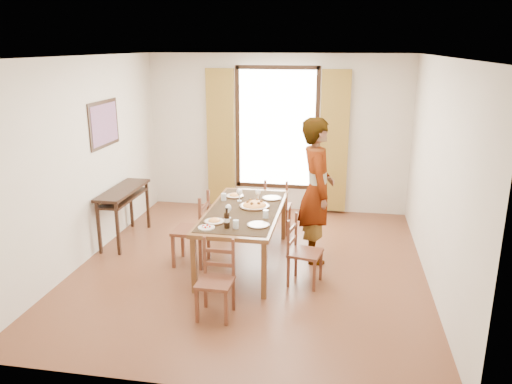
% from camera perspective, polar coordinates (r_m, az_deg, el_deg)
% --- Properties ---
extents(ground, '(5.00, 5.00, 0.00)m').
position_cam_1_polar(ground, '(6.72, -0.55, -8.44)').
color(ground, '#502C19').
rests_on(ground, ground).
extents(room_shell, '(4.60, 5.10, 2.74)m').
position_cam_1_polar(room_shell, '(6.35, -0.42, 4.76)').
color(room_shell, beige).
rests_on(room_shell, ground).
extents(console_table, '(0.38, 1.20, 0.80)m').
position_cam_1_polar(console_table, '(7.61, -14.92, -0.48)').
color(console_table, black).
rests_on(console_table, ground).
extents(dining_table, '(0.95, 2.00, 0.76)m').
position_cam_1_polar(dining_table, '(6.57, -1.37, -2.51)').
color(dining_table, brown).
rests_on(dining_table, ground).
extents(chair_west, '(0.45, 0.45, 0.99)m').
position_cam_1_polar(chair_west, '(6.68, -7.17, -4.48)').
color(chair_west, brown).
rests_on(chair_west, ground).
extents(chair_north, '(0.40, 0.40, 0.87)m').
position_cam_1_polar(chair_north, '(7.75, 2.45, -1.77)').
color(chair_north, brown).
rests_on(chair_north, ground).
extents(chair_south, '(0.38, 0.38, 0.84)m').
position_cam_1_polar(chair_south, '(5.45, -4.60, -10.19)').
color(chair_south, brown).
rests_on(chair_south, ground).
extents(chair_east, '(0.44, 0.44, 0.85)m').
position_cam_1_polar(chair_east, '(6.14, 5.37, -6.97)').
color(chair_east, brown).
rests_on(chair_east, ground).
extents(man, '(0.88, 0.73, 1.95)m').
position_cam_1_polar(man, '(6.67, 6.94, 0.18)').
color(man, '#909498').
rests_on(man, ground).
extents(plate_sw, '(0.27, 0.27, 0.05)m').
position_cam_1_polar(plate_sw, '(6.09, -4.78, -3.24)').
color(plate_sw, silver).
rests_on(plate_sw, dining_table).
extents(plate_se, '(0.27, 0.27, 0.05)m').
position_cam_1_polar(plate_se, '(5.97, 0.26, -3.62)').
color(plate_se, silver).
rests_on(plate_se, dining_table).
extents(plate_nw, '(0.27, 0.27, 0.05)m').
position_cam_1_polar(plate_nw, '(7.09, -2.46, -0.32)').
color(plate_nw, silver).
rests_on(plate_nw, dining_table).
extents(plate_ne, '(0.27, 0.27, 0.05)m').
position_cam_1_polar(plate_ne, '(6.99, 1.81, -0.56)').
color(plate_ne, silver).
rests_on(plate_ne, dining_table).
extents(pasta_platter, '(0.40, 0.40, 0.10)m').
position_cam_1_polar(pasta_platter, '(6.63, -0.17, -1.32)').
color(pasta_platter, red).
rests_on(pasta_platter, dining_table).
extents(caprese_plate, '(0.20, 0.20, 0.04)m').
position_cam_1_polar(caprese_plate, '(5.91, -5.69, -3.96)').
color(caprese_plate, silver).
rests_on(caprese_plate, dining_table).
extents(wine_glass_a, '(0.08, 0.08, 0.18)m').
position_cam_1_polar(wine_glass_a, '(6.21, -3.17, -2.20)').
color(wine_glass_a, white).
rests_on(wine_glass_a, dining_table).
extents(wine_glass_b, '(0.08, 0.08, 0.18)m').
position_cam_1_polar(wine_glass_b, '(6.85, 0.24, -0.35)').
color(wine_glass_b, white).
rests_on(wine_glass_b, dining_table).
extents(wine_glass_c, '(0.08, 0.08, 0.18)m').
position_cam_1_polar(wine_glass_c, '(6.87, -1.92, -0.32)').
color(wine_glass_c, white).
rests_on(wine_glass_c, dining_table).
extents(tumbler_a, '(0.07, 0.07, 0.10)m').
position_cam_1_polar(tumbler_a, '(6.23, 1.12, -2.53)').
color(tumbler_a, silver).
rests_on(tumbler_a, dining_table).
extents(tumbler_b, '(0.07, 0.07, 0.10)m').
position_cam_1_polar(tumbler_b, '(6.92, -3.72, -0.57)').
color(tumbler_b, silver).
rests_on(tumbler_b, dining_table).
extents(tumbler_c, '(0.07, 0.07, 0.10)m').
position_cam_1_polar(tumbler_c, '(5.88, -2.32, -3.70)').
color(tumbler_c, silver).
rests_on(tumbler_c, dining_table).
extents(wine_bottle, '(0.07, 0.07, 0.25)m').
position_cam_1_polar(wine_bottle, '(5.87, -3.36, -2.99)').
color(wine_bottle, black).
rests_on(wine_bottle, dining_table).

